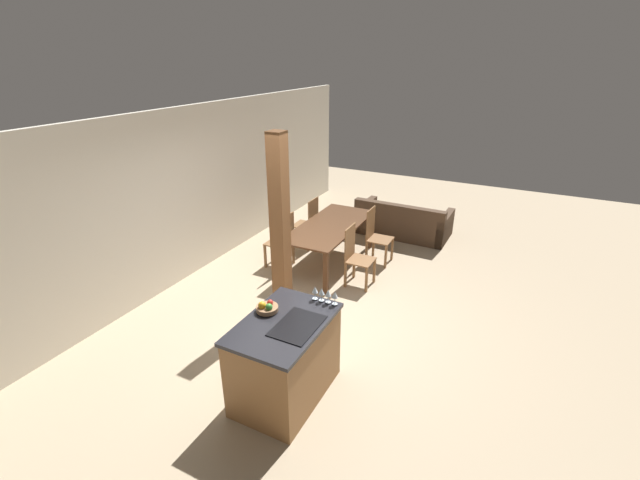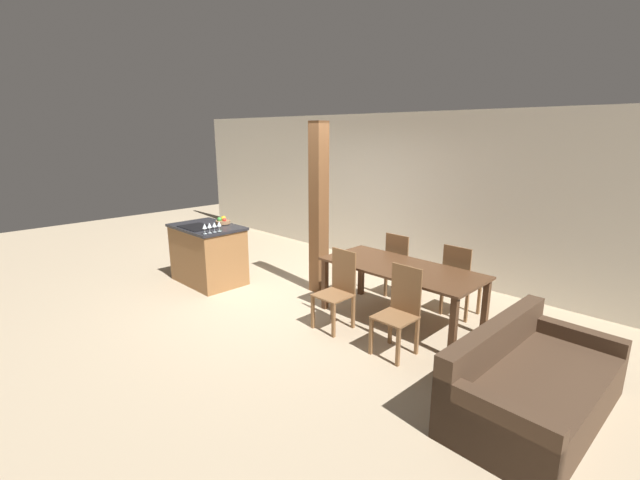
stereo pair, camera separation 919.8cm
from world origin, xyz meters
The scene contains 15 objects.
ground_plane centered at (0.00, 0.00, 0.00)m, with size 16.00×16.00×0.00m, color tan.
wall_back centered at (0.00, 2.51, 1.35)m, with size 11.20×0.08×2.70m.
kitchen_island centered at (-1.37, -0.38, 0.47)m, with size 1.19×0.80×0.94m.
fruit_bowl centered at (-1.29, -0.13, 0.98)m, with size 0.23×0.23×0.12m.
wine_glass_near centered at (-0.85, -0.71, 1.05)m, with size 0.07×0.07×0.15m.
wine_glass_middle centered at (-0.85, -0.63, 1.05)m, with size 0.07×0.07×0.15m.
wine_glass_far centered at (-0.85, -0.55, 1.05)m, with size 0.07×0.07×0.15m.
wine_glass_end centered at (-0.85, -0.47, 1.05)m, with size 0.07×0.07×0.15m.
dining_table centered at (1.68, 0.55, 0.65)m, with size 2.04×0.91×0.74m.
dining_chair_near_left centered at (1.23, -0.12, 0.50)m, with size 0.40×0.40×0.97m.
dining_chair_near_right centered at (2.14, -0.12, 0.50)m, with size 0.40×0.40×0.97m.
dining_chair_far_left centered at (1.23, 1.23, 0.50)m, with size 0.40×0.40×0.97m.
dining_chair_far_right centered at (2.14, 1.23, 0.50)m, with size 0.40×0.40×0.97m.
couch centered at (3.57, -0.20, 0.25)m, with size 0.97×1.84×0.73m.
timber_post centered at (0.17, 0.60, 1.27)m, with size 0.21×0.21×2.53m.
Camera 2 is at (4.59, -3.79, 2.38)m, focal length 24.00 mm.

